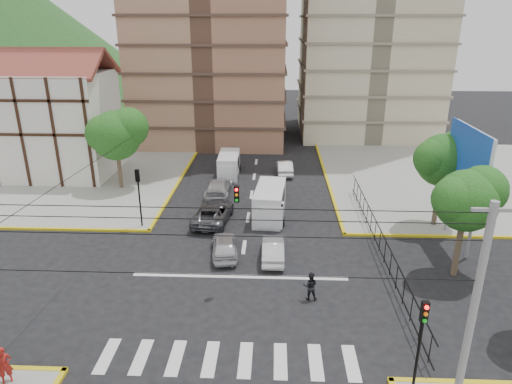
# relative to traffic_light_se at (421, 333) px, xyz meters

# --- Properties ---
(ground) EXTENTS (160.00, 160.00, 0.00)m
(ground) POSITION_rel_traffic_light_se_xyz_m (-7.80, 7.80, -3.11)
(ground) COLOR black
(ground) RESTS_ON ground
(sidewalk_nw) EXTENTS (26.00, 26.00, 0.15)m
(sidewalk_nw) POSITION_rel_traffic_light_se_xyz_m (-27.80, 27.80, -3.04)
(sidewalk_nw) COLOR gray
(sidewalk_nw) RESTS_ON ground
(sidewalk_ne) EXTENTS (26.00, 26.00, 0.15)m
(sidewalk_ne) POSITION_rel_traffic_light_se_xyz_m (12.20, 27.80, -3.04)
(sidewalk_ne) COLOR gray
(sidewalk_ne) RESTS_ON ground
(crosswalk_stripes) EXTENTS (12.00, 2.40, 0.01)m
(crosswalk_stripes) POSITION_rel_traffic_light_se_xyz_m (-7.80, 1.80, -3.11)
(crosswalk_stripes) COLOR silver
(crosswalk_stripes) RESTS_ON ground
(stop_line) EXTENTS (13.00, 0.40, 0.01)m
(stop_line) POSITION_rel_traffic_light_se_xyz_m (-7.80, 9.00, -3.11)
(stop_line) COLOR silver
(stop_line) RESTS_ON ground
(tudor_building) EXTENTS (10.80, 8.05, 12.23)m
(tudor_building) POSITION_rel_traffic_light_se_xyz_m (-26.80, 27.80, 2.14)
(tudor_building) COLOR silver
(tudor_building) RESTS_ON ground
(park_fence) EXTENTS (0.10, 22.50, 1.66)m
(park_fence) POSITION_rel_traffic_light_se_xyz_m (1.20, 12.30, -3.11)
(park_fence) COLOR black
(park_fence) RESTS_ON ground
(billboard) EXTENTS (0.36, 6.20, 8.10)m
(billboard) POSITION_rel_traffic_light_se_xyz_m (6.65, 13.80, 2.89)
(billboard) COLOR slate
(billboard) RESTS_ON ground
(tree_park_a) EXTENTS (4.41, 3.60, 6.83)m
(tree_park_a) POSITION_rel_traffic_light_se_xyz_m (5.28, 9.81, 1.90)
(tree_park_a) COLOR #473828
(tree_park_a) RESTS_ON ground
(tree_park_c) EXTENTS (4.65, 3.80, 7.25)m
(tree_park_c) POSITION_rel_traffic_light_se_xyz_m (6.29, 16.81, 2.22)
(tree_park_c) COLOR #473828
(tree_park_c) RESTS_ON ground
(tree_tudor) EXTENTS (5.39, 4.40, 7.43)m
(tree_tudor) POSITION_rel_traffic_light_se_xyz_m (-19.70, 23.81, 2.11)
(tree_tudor) COLOR #473828
(tree_tudor) RESTS_ON ground
(traffic_light_se) EXTENTS (0.28, 0.22, 4.40)m
(traffic_light_se) POSITION_rel_traffic_light_se_xyz_m (0.00, 0.00, 0.00)
(traffic_light_se) COLOR black
(traffic_light_se) RESTS_ON ground
(traffic_light_nw) EXTENTS (0.28, 0.22, 4.40)m
(traffic_light_nw) POSITION_rel_traffic_light_se_xyz_m (-15.60, 15.60, 0.00)
(traffic_light_nw) COLOR black
(traffic_light_nw) RESTS_ON ground
(traffic_light_hanging) EXTENTS (18.00, 9.12, 0.92)m
(traffic_light_hanging) POSITION_rel_traffic_light_se_xyz_m (-7.80, 5.76, 2.79)
(traffic_light_hanging) COLOR black
(traffic_light_hanging) RESTS_ON ground
(utility_pole_se) EXTENTS (1.40, 0.28, 9.00)m
(utility_pole_se) POSITION_rel_traffic_light_se_xyz_m (1.20, -1.20, 1.65)
(utility_pole_se) COLOR slate
(utility_pole_se) RESTS_ON ground
(van_right_lane) EXTENTS (2.57, 5.58, 2.44)m
(van_right_lane) POSITION_rel_traffic_light_se_xyz_m (-6.12, 17.77, -1.93)
(van_right_lane) COLOR silver
(van_right_lane) RESTS_ON ground
(van_left_lane) EXTENTS (2.07, 4.92, 2.20)m
(van_left_lane) POSITION_rel_traffic_light_se_xyz_m (-10.31, 27.79, -2.04)
(van_left_lane) COLOR silver
(van_left_lane) RESTS_ON ground
(car_silver_front_left) EXTENTS (2.17, 4.26, 1.39)m
(car_silver_front_left) POSITION_rel_traffic_light_se_xyz_m (-9.00, 11.64, -2.42)
(car_silver_front_left) COLOR silver
(car_silver_front_left) RESTS_ON ground
(car_white_front_right) EXTENTS (1.42, 3.98, 1.31)m
(car_white_front_right) POSITION_rel_traffic_light_se_xyz_m (-5.81, 11.31, -2.46)
(car_white_front_right) COLOR silver
(car_white_front_right) RESTS_ON ground
(car_grey_mid_left) EXTENTS (3.01, 5.61, 1.50)m
(car_grey_mid_left) POSITION_rel_traffic_light_se_xyz_m (-10.44, 16.87, -2.36)
(car_grey_mid_left) COLOR #505157
(car_grey_mid_left) RESTS_ON ground
(car_silver_rear_left) EXTENTS (2.08, 5.11, 1.48)m
(car_silver_rear_left) POSITION_rel_traffic_light_se_xyz_m (-10.70, 22.62, -2.37)
(car_silver_rear_left) COLOR silver
(car_silver_rear_left) RESTS_ON ground
(car_darkgrey_mid_right) EXTENTS (1.50, 3.64, 1.24)m
(car_darkgrey_mid_right) POSITION_rel_traffic_light_se_xyz_m (-5.90, 23.03, -2.49)
(car_darkgrey_mid_right) COLOR #242326
(car_darkgrey_mid_right) RESTS_ON ground
(car_white_rear_right) EXTENTS (1.67, 4.26, 1.38)m
(car_white_rear_right) POSITION_rel_traffic_light_se_xyz_m (-4.79, 28.77, -2.42)
(car_white_rear_right) COLOR white
(car_white_rear_right) RESTS_ON ground
(pedestrian_sw_corner) EXTENTS (0.74, 0.67, 1.71)m
(pedestrian_sw_corner) POSITION_rel_traffic_light_se_xyz_m (-16.98, -0.10, -2.11)
(pedestrian_sw_corner) COLOR maroon
(pedestrian_sw_corner) RESTS_ON sidewalk_sw
(pedestrian_crosswalk) EXTENTS (0.83, 0.65, 1.66)m
(pedestrian_crosswalk) POSITION_rel_traffic_light_se_xyz_m (-3.74, 6.80, -2.28)
(pedestrian_crosswalk) COLOR black
(pedestrian_crosswalk) RESTS_ON ground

